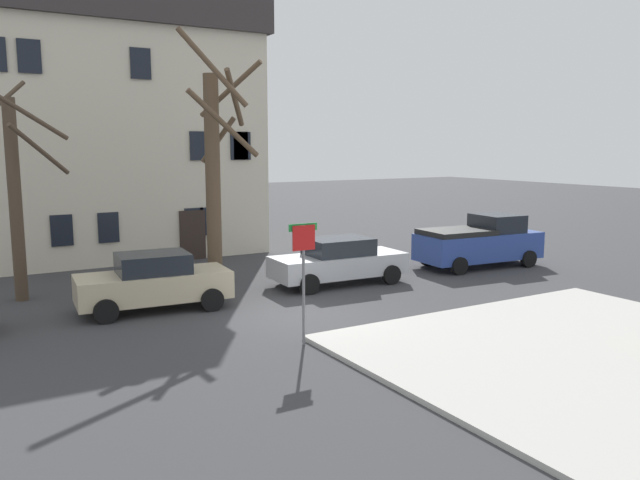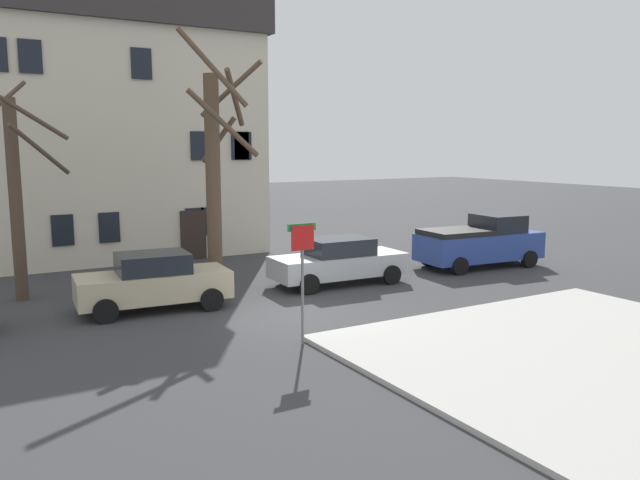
{
  "view_description": "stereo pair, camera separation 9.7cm",
  "coord_description": "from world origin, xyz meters",
  "views": [
    {
      "loc": [
        -8.43,
        -15.3,
        4.79
      ],
      "look_at": [
        2.04,
        2.42,
        1.71
      ],
      "focal_mm": 35.28,
      "sensor_mm": 36.0,
      "label": 1
    },
    {
      "loc": [
        -8.34,
        -15.35,
        4.79
      ],
      "look_at": [
        2.04,
        2.42,
        1.71
      ],
      "focal_mm": 35.28,
      "sensor_mm": 36.0,
      "label": 2
    }
  ],
  "objects": [
    {
      "name": "building_main",
      "position": [
        -2.99,
        13.42,
        5.87
      ],
      "size": [
        14.38,
        6.93,
        11.56
      ],
      "color": "beige",
      "rests_on": "ground_plane"
    },
    {
      "name": "sidewalk_slab",
      "position": [
        4.08,
        -6.3,
        0.06
      ],
      "size": [
        10.4,
        8.51,
        0.12
      ],
      "primitive_type": "cube",
      "color": "#B7B5AD",
      "rests_on": "ground_plane"
    },
    {
      "name": "car_beige_sedan",
      "position": [
        -3.46,
        2.72,
        0.85
      ],
      "size": [
        4.49,
        2.27,
        1.69
      ],
      "color": "#C6B793",
      "rests_on": "ground_plane"
    },
    {
      "name": "bicycle_leaning",
      "position": [
        -3.75,
        5.09,
        0.37
      ],
      "size": [
        1.74,
        0.29,
        1.03
      ],
      "color": "black",
      "rests_on": "ground_plane"
    },
    {
      "name": "tree_bare_near",
      "position": [
        -6.68,
        5.96,
        3.45
      ],
      "size": [
        3.11,
        3.13,
        6.88
      ],
      "color": "#4C3D2D",
      "rests_on": "ground_plane"
    },
    {
      "name": "ground_plane",
      "position": [
        0.0,
        0.0,
        0.0
      ],
      "size": [
        120.0,
        120.0,
        0.0
      ],
      "primitive_type": "plane",
      "color": "#38383A"
    },
    {
      "name": "pickup_truck_blue",
      "position": [
        9.68,
        2.82,
        1.0
      ],
      "size": [
        5.21,
        2.54,
        2.06
      ],
      "color": "#2D4799",
      "rests_on": "ground_plane"
    },
    {
      "name": "tree_bare_mid",
      "position": [
        -0.52,
        5.18,
        4.11
      ],
      "size": [
        3.25,
        3.26,
        8.51
      ],
      "color": "brown",
      "rests_on": "ground_plane"
    },
    {
      "name": "car_silver_sedan",
      "position": [
        3.09,
        2.92,
        0.82
      ],
      "size": [
        4.81,
        2.19,
        1.63
      ],
      "color": "#B7BABF",
      "rests_on": "ground_plane"
    },
    {
      "name": "street_sign_pole",
      "position": [
        -1.25,
        -2.38,
        2.07
      ],
      "size": [
        0.76,
        0.07,
        2.97
      ],
      "color": "slate",
      "rests_on": "ground_plane"
    }
  ]
}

